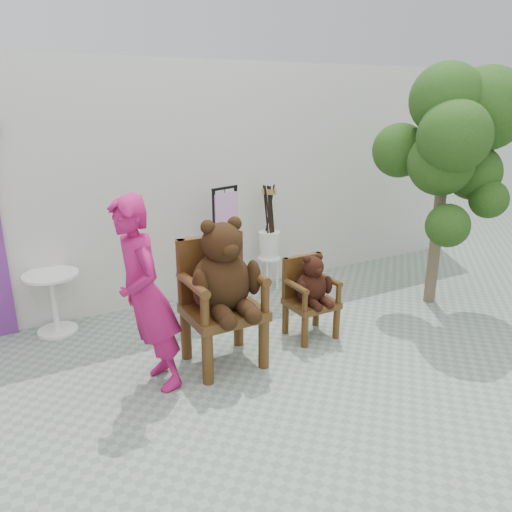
{
  "coord_description": "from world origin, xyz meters",
  "views": [
    {
      "loc": [
        -2.55,
        -3.27,
        2.56
      ],
      "look_at": [
        -0.09,
        1.13,
        0.95
      ],
      "focal_mm": 35.0,
      "sensor_mm": 36.0,
      "label": 1
    }
  ],
  "objects_px": {
    "tree": "(459,134)",
    "stool_bucket": "(269,244)",
    "person": "(146,296)",
    "cafe_table": "(53,296)",
    "display_stand": "(226,259)",
    "chair_big": "(222,283)",
    "chair_small": "(311,288)"
  },
  "relations": [
    {
      "from": "tree",
      "to": "stool_bucket",
      "type": "bearing_deg",
      "value": 134.58
    },
    {
      "from": "stool_bucket",
      "to": "tree",
      "type": "xyz_separation_m",
      "value": [
        1.58,
        -1.6,
        1.51
      ]
    },
    {
      "from": "person",
      "to": "cafe_table",
      "type": "distance_m",
      "value": 1.78
    },
    {
      "from": "display_stand",
      "to": "stool_bucket",
      "type": "xyz_separation_m",
      "value": [
        0.73,
        0.15,
        0.06
      ]
    },
    {
      "from": "chair_big",
      "to": "person",
      "type": "xyz_separation_m",
      "value": [
        -0.78,
        -0.09,
        0.05
      ]
    },
    {
      "from": "display_stand",
      "to": "cafe_table",
      "type": "bearing_deg",
      "value": 160.42
    },
    {
      "from": "person",
      "to": "tree",
      "type": "height_order",
      "value": "tree"
    },
    {
      "from": "person",
      "to": "cafe_table",
      "type": "relative_size",
      "value": 2.56
    },
    {
      "from": "display_stand",
      "to": "stool_bucket",
      "type": "distance_m",
      "value": 0.75
    },
    {
      "from": "person",
      "to": "display_stand",
      "type": "distance_m",
      "value": 2.11
    },
    {
      "from": "tree",
      "to": "person",
      "type": "bearing_deg",
      "value": -179.8
    },
    {
      "from": "display_stand",
      "to": "tree",
      "type": "height_order",
      "value": "tree"
    },
    {
      "from": "tree",
      "to": "cafe_table",
      "type": "bearing_deg",
      "value": 159.89
    },
    {
      "from": "chair_small",
      "to": "stool_bucket",
      "type": "bearing_deg",
      "value": 76.92
    },
    {
      "from": "cafe_table",
      "to": "stool_bucket",
      "type": "bearing_deg",
      "value": -0.04
    },
    {
      "from": "person",
      "to": "display_stand",
      "type": "height_order",
      "value": "person"
    },
    {
      "from": "chair_big",
      "to": "cafe_table",
      "type": "relative_size",
      "value": 2.12
    },
    {
      "from": "person",
      "to": "chair_small",
      "type": "bearing_deg",
      "value": 90.87
    },
    {
      "from": "chair_big",
      "to": "stool_bucket",
      "type": "bearing_deg",
      "value": 46.77
    },
    {
      "from": "chair_small",
      "to": "display_stand",
      "type": "height_order",
      "value": "display_stand"
    },
    {
      "from": "chair_small",
      "to": "cafe_table",
      "type": "relative_size",
      "value": 1.36
    },
    {
      "from": "chair_small",
      "to": "display_stand",
      "type": "bearing_deg",
      "value": 106.51
    },
    {
      "from": "stool_bucket",
      "to": "person",
      "type": "bearing_deg",
      "value": -143.91
    },
    {
      "from": "stool_bucket",
      "to": "chair_small",
      "type": "bearing_deg",
      "value": -103.08
    },
    {
      "from": "chair_big",
      "to": "tree",
      "type": "distance_m",
      "value": 3.29
    },
    {
      "from": "person",
      "to": "tree",
      "type": "xyz_separation_m",
      "value": [
        3.8,
        0.01,
        1.26
      ]
    },
    {
      "from": "chair_big",
      "to": "display_stand",
      "type": "bearing_deg",
      "value": 62.73
    },
    {
      "from": "cafe_table",
      "to": "stool_bucket",
      "type": "height_order",
      "value": "stool_bucket"
    },
    {
      "from": "chair_big",
      "to": "chair_small",
      "type": "height_order",
      "value": "chair_big"
    },
    {
      "from": "display_stand",
      "to": "tree",
      "type": "xyz_separation_m",
      "value": [
        2.31,
        -1.45,
        1.57
      ]
    },
    {
      "from": "chair_big",
      "to": "tree",
      "type": "relative_size",
      "value": 0.51
    },
    {
      "from": "chair_big",
      "to": "chair_small",
      "type": "distance_m",
      "value": 1.14
    }
  ]
}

